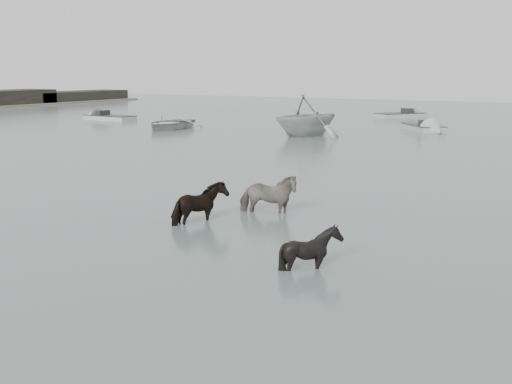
% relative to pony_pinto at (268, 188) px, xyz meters
% --- Properties ---
extents(ground, '(140.00, 140.00, 0.00)m').
position_rel_pony_pinto_xyz_m(ground, '(-0.37, -3.17, -0.72)').
color(ground, '#4F5E58').
rests_on(ground, ground).
extents(pony_pinto, '(1.85, 1.26, 1.43)m').
position_rel_pony_pinto_xyz_m(pony_pinto, '(0.00, 0.00, 0.00)').
color(pony_pinto, black).
rests_on(pony_pinto, ground).
extents(pony_dark, '(1.29, 1.45, 1.32)m').
position_rel_pony_pinto_xyz_m(pony_dark, '(-0.98, -1.84, -0.06)').
color(pony_dark, black).
rests_on(pony_dark, ground).
extents(pony_black, '(1.12, 1.01, 1.19)m').
position_rel_pony_pinto_xyz_m(pony_black, '(3.20, -3.94, -0.12)').
color(pony_black, black).
rests_on(pony_black, ground).
extents(rowboat_lead, '(3.98, 5.15, 0.99)m').
position_rel_pony_pinto_xyz_m(rowboat_lead, '(-18.23, 19.07, -0.22)').
color(rowboat_lead, '#B8B7B3').
rests_on(rowboat_lead, ground).
extents(rowboat_trail, '(5.67, 6.09, 2.61)m').
position_rel_pony_pinto_xyz_m(rowboat_trail, '(-8.35, 19.74, 0.59)').
color(rowboat_trail, '#ADB0AD').
rests_on(rowboat_trail, ground).
extents(skiff_outer, '(6.10, 1.92, 0.75)m').
position_rel_pony_pinto_xyz_m(skiff_outer, '(-27.00, 22.69, -0.34)').
color(skiff_outer, '#B4B4AF').
rests_on(skiff_outer, ground).
extents(skiff_mid, '(4.50, 4.98, 0.75)m').
position_rel_pony_pinto_xyz_m(skiff_mid, '(-3.14, 26.50, -0.34)').
color(skiff_mid, '#A2A5A2').
rests_on(skiff_mid, ground).
extents(skiff_far, '(4.70, 5.66, 0.75)m').
position_rel_pony_pinto_xyz_m(skiff_far, '(-8.08, 37.01, -0.34)').
color(skiff_far, '#A9ABA8').
rests_on(skiff_far, ground).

